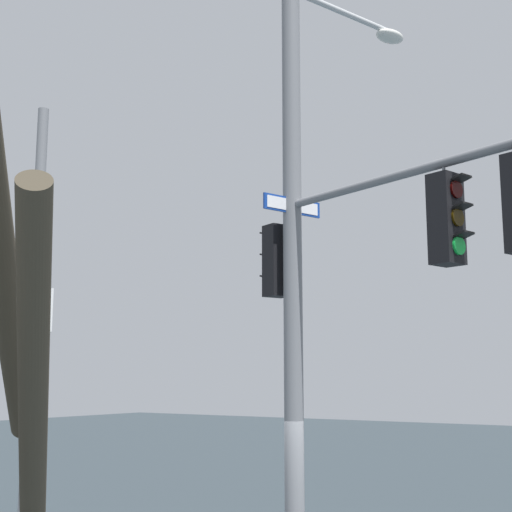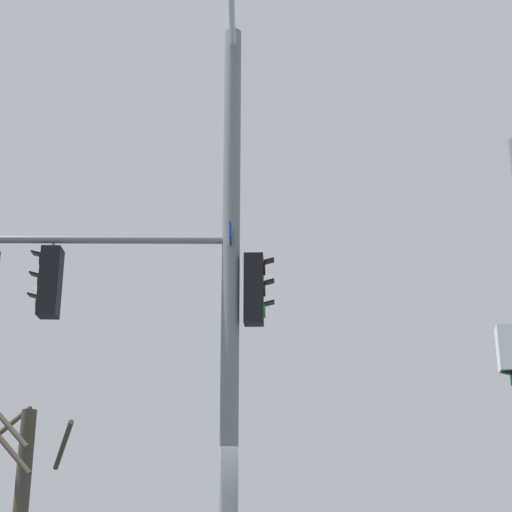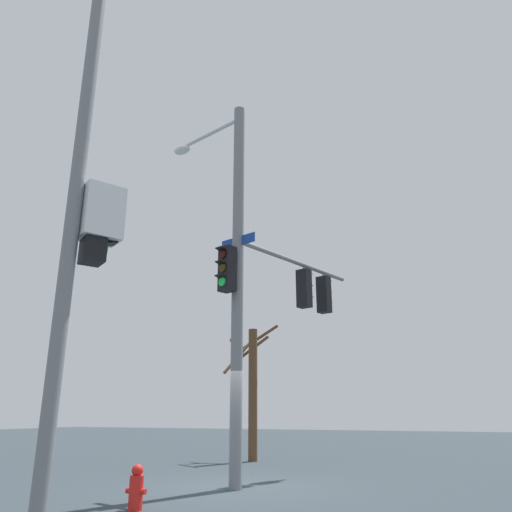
% 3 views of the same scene
% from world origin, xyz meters
% --- Properties ---
extents(main_signal_pole_assembly, '(4.17, 5.39, 9.49)m').
position_xyz_m(main_signal_pole_assembly, '(-0.26, -0.46, 5.09)').
color(main_signal_pole_assembly, slate).
rests_on(main_signal_pole_assembly, ground).
extents(secondary_pole_assembly, '(0.68, 0.80, 8.37)m').
position_xyz_m(secondary_pole_assembly, '(-0.27, 5.81, 4.22)').
color(secondary_pole_assembly, slate).
rests_on(secondary_pole_assembly, ground).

